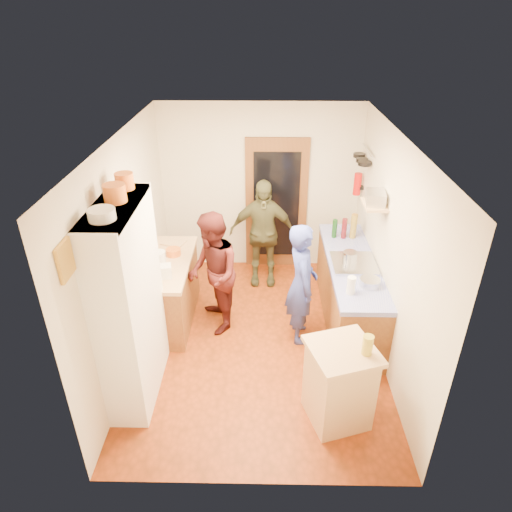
{
  "coord_description": "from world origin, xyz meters",
  "views": [
    {
      "loc": [
        0.05,
        -4.59,
        3.8
      ],
      "look_at": [
        -0.03,
        0.15,
        1.16
      ],
      "focal_mm": 32.0,
      "sensor_mm": 36.0,
      "label": 1
    }
  ],
  "objects_px": {
    "person_back": "(263,233)",
    "hutch_body": "(130,305)",
    "island_base": "(339,386)",
    "person_hob": "(304,285)",
    "right_counter_base": "(349,292)",
    "person_left": "(215,272)"
  },
  "relations": [
    {
      "from": "hutch_body",
      "to": "right_counter_base",
      "type": "height_order",
      "value": "hutch_body"
    },
    {
      "from": "person_left",
      "to": "person_back",
      "type": "bearing_deg",
      "value": 134.45
    },
    {
      "from": "right_counter_base",
      "to": "person_left",
      "type": "bearing_deg",
      "value": -175.05
    },
    {
      "from": "person_back",
      "to": "person_hob",
      "type": "bearing_deg",
      "value": -68.72
    },
    {
      "from": "right_counter_base",
      "to": "person_left",
      "type": "distance_m",
      "value": 1.81
    },
    {
      "from": "right_counter_base",
      "to": "person_left",
      "type": "relative_size",
      "value": 1.36
    },
    {
      "from": "hutch_body",
      "to": "person_left",
      "type": "bearing_deg",
      "value": 57.17
    },
    {
      "from": "right_counter_base",
      "to": "person_back",
      "type": "height_order",
      "value": "person_back"
    },
    {
      "from": "island_base",
      "to": "person_hob",
      "type": "distance_m",
      "value": 1.38
    },
    {
      "from": "hutch_body",
      "to": "person_hob",
      "type": "height_order",
      "value": "hutch_body"
    },
    {
      "from": "hutch_body",
      "to": "person_hob",
      "type": "bearing_deg",
      "value": 25.69
    },
    {
      "from": "person_back",
      "to": "hutch_body",
      "type": "bearing_deg",
      "value": -120.67
    },
    {
      "from": "island_base",
      "to": "hutch_body",
      "type": "bearing_deg",
      "value": 169.0
    },
    {
      "from": "island_base",
      "to": "person_left",
      "type": "distance_m",
      "value": 2.12
    },
    {
      "from": "right_counter_base",
      "to": "person_back",
      "type": "distance_m",
      "value": 1.53
    },
    {
      "from": "person_hob",
      "to": "person_back",
      "type": "bearing_deg",
      "value": 15.44
    },
    {
      "from": "person_hob",
      "to": "person_left",
      "type": "bearing_deg",
      "value": 71.87
    },
    {
      "from": "hutch_body",
      "to": "island_base",
      "type": "xyz_separation_m",
      "value": [
        2.13,
        -0.41,
        -0.67
      ]
    },
    {
      "from": "right_counter_base",
      "to": "island_base",
      "type": "relative_size",
      "value": 2.56
    },
    {
      "from": "person_hob",
      "to": "island_base",
      "type": "bearing_deg",
      "value": -173.79
    },
    {
      "from": "person_hob",
      "to": "person_back",
      "type": "xyz_separation_m",
      "value": [
        -0.51,
        1.34,
        0.03
      ]
    },
    {
      "from": "island_base",
      "to": "person_back",
      "type": "relative_size",
      "value": 0.52
    }
  ]
}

